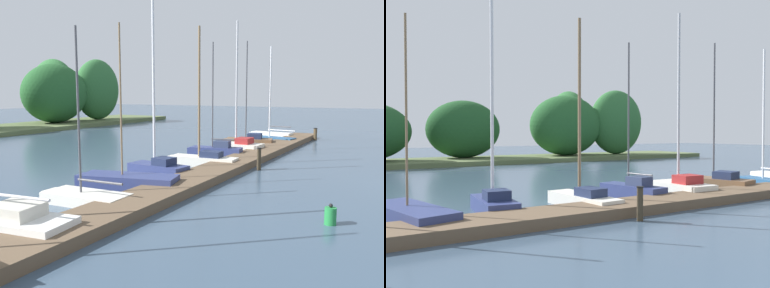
% 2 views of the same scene
% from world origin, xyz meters
% --- Properties ---
extents(dock_pier, '(31.77, 1.80, 0.35)m').
position_xyz_m(dock_pier, '(0.00, 9.85, 0.17)').
color(dock_pier, brown).
rests_on(dock_pier, ground).
extents(sailboat_2, '(1.38, 3.20, 5.85)m').
position_xyz_m(sailboat_2, '(-8.07, 11.77, 0.25)').
color(sailboat_2, silver).
rests_on(sailboat_2, ground).
extents(sailboat_3, '(2.08, 4.14, 6.27)m').
position_xyz_m(sailboat_3, '(-5.73, 11.80, 0.31)').
color(sailboat_3, navy).
rests_on(sailboat_3, ground).
extents(sailboat_4, '(1.37, 3.06, 7.79)m').
position_xyz_m(sailboat_4, '(-2.96, 12.14, 0.49)').
color(sailboat_4, navy).
rests_on(sailboat_4, ground).
extents(sailboat_5, '(1.17, 3.69, 6.93)m').
position_xyz_m(sailboat_5, '(0.18, 11.45, 0.43)').
color(sailboat_5, silver).
rests_on(sailboat_5, ground).
extents(sailboat_6, '(1.37, 3.20, 6.47)m').
position_xyz_m(sailboat_6, '(2.99, 12.05, 0.39)').
color(sailboat_6, navy).
rests_on(sailboat_6, ground).
extents(sailboat_7, '(1.50, 3.09, 7.94)m').
position_xyz_m(sailboat_7, '(5.40, 11.60, 0.46)').
color(sailboat_7, silver).
rests_on(sailboat_7, ground).
extents(sailboat_8, '(2.01, 3.47, 7.07)m').
position_xyz_m(sailboat_8, '(8.31, 12.03, 0.38)').
color(sailboat_8, brown).
rests_on(sailboat_8, ground).
extents(sailboat_9, '(1.62, 3.63, 6.95)m').
position_xyz_m(sailboat_9, '(11.06, 11.31, 0.37)').
color(sailboat_9, '#285684').
rests_on(sailboat_9, ground).
extents(sailboat_10, '(1.32, 3.52, 6.46)m').
position_xyz_m(sailboat_10, '(13.79, 12.21, 0.36)').
color(sailboat_10, white).
rests_on(sailboat_10, ground).
extents(mooring_piling_1, '(0.23, 0.23, 1.07)m').
position_xyz_m(mooring_piling_1, '(0.43, 8.52, 0.54)').
color(mooring_piling_1, '#3D3323').
rests_on(mooring_piling_1, ground).
extents(mooring_piling_2, '(0.30, 0.30, 0.95)m').
position_xyz_m(mooring_piling_2, '(14.13, 8.71, 0.48)').
color(mooring_piling_2, '#4C3D28').
rests_on(mooring_piling_2, ground).
extents(channel_buoy_0, '(0.33, 0.33, 0.61)m').
position_xyz_m(channel_buoy_0, '(-6.49, 4.02, 0.26)').
color(channel_buoy_0, '#23843D').
rests_on(channel_buoy_0, ground).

